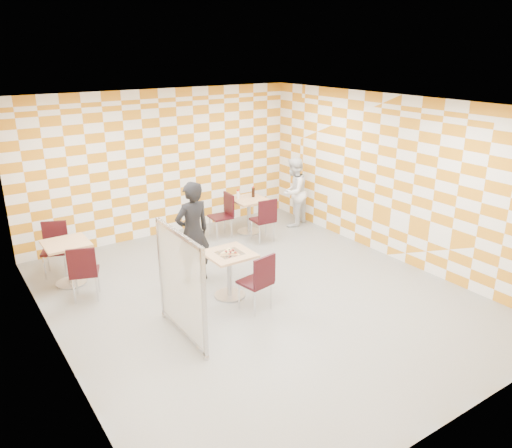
{
  "coord_description": "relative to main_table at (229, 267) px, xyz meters",
  "views": [
    {
      "loc": [
        -4.01,
        -5.91,
        3.79
      ],
      "look_at": [
        0.1,
        0.2,
        1.15
      ],
      "focal_mm": 35.0,
      "sensor_mm": 36.0,
      "label": 1
    }
  ],
  "objects": [
    {
      "name": "man_dark",
      "position": [
        -0.21,
        0.82,
        0.36
      ],
      "size": [
        0.67,
        0.47,
        1.75
      ],
      "primitive_type": "imported",
      "rotation": [
        0.0,
        0.0,
        3.23
      ],
      "color": "black",
      "rests_on": "ground"
    },
    {
      "name": "chair_main_front",
      "position": [
        0.12,
        -0.67,
        0.04
      ],
      "size": [
        0.49,
        0.5,
        0.92
      ],
      "color": "black",
      "rests_on": "ground"
    },
    {
      "name": "soda_bottle",
      "position": [
        2.0,
        2.32,
        0.34
      ],
      "size": [
        0.07,
        0.07,
        0.23
      ],
      "color": "black",
      "rests_on": "second_table"
    },
    {
      "name": "sport_bottle",
      "position": [
        1.66,
        2.4,
        0.33
      ],
      "size": [
        0.06,
        0.06,
        0.2
      ],
      "color": "white",
      "rests_on": "second_table"
    },
    {
      "name": "chair_second_front",
      "position": [
        1.8,
        1.59,
        0.04
      ],
      "size": [
        0.46,
        0.46,
        0.92
      ],
      "color": "black",
      "rests_on": "ground"
    },
    {
      "name": "partition",
      "position": [
        -1.14,
        -0.66,
        0.28
      ],
      "size": [
        0.08,
        1.38,
        1.55
      ],
      "color": "white",
      "rests_on": "ground"
    },
    {
      "name": "second_table",
      "position": [
        1.84,
        2.26,
        0.0
      ],
      "size": [
        0.7,
        0.7,
        0.75
      ],
      "color": "tan",
      "rests_on": "ground"
    },
    {
      "name": "chair_empty_far",
      "position": [
        -2.06,
        2.45,
        0.04
      ],
      "size": [
        0.55,
        0.56,
        0.92
      ],
      "color": "black",
      "rests_on": "ground"
    },
    {
      "name": "main_table",
      "position": [
        0.0,
        0.0,
        0.0
      ],
      "size": [
        0.7,
        0.7,
        0.75
      ],
      "color": "tan",
      "rests_on": "ground"
    },
    {
      "name": "pizza_on_foil",
      "position": [
        -0.0,
        -0.02,
        0.26
      ],
      "size": [
        0.4,
        0.4,
        0.04
      ],
      "color": "silver",
      "rests_on": "main_table"
    },
    {
      "name": "chair_empty_near",
      "position": [
        -1.95,
        1.13,
        0.04
      ],
      "size": [
        0.55,
        0.55,
        0.92
      ],
      "color": "black",
      "rests_on": "ground"
    },
    {
      "name": "empty_table",
      "position": [
        -2.0,
        1.87,
        0.0
      ],
      "size": [
        0.7,
        0.7,
        0.75
      ],
      "color": "tan",
      "rests_on": "ground"
    },
    {
      "name": "chair_second_side",
      "position": [
        1.28,
        2.33,
        0.04
      ],
      "size": [
        0.46,
        0.45,
        0.92
      ],
      "color": "black",
      "rests_on": "ground"
    },
    {
      "name": "room_shell",
      "position": [
        0.37,
        0.29,
        0.99
      ],
      "size": [
        7.0,
        7.0,
        7.0
      ],
      "color": "gray",
      "rests_on": "ground"
    },
    {
      "name": "man_white",
      "position": [
        2.92,
        2.1,
        0.26
      ],
      "size": [
        0.92,
        0.84,
        1.53
      ],
      "primitive_type": "imported",
      "rotation": [
        0.0,
        0.0,
        3.57
      ],
      "color": "white",
      "rests_on": "ground"
    }
  ]
}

